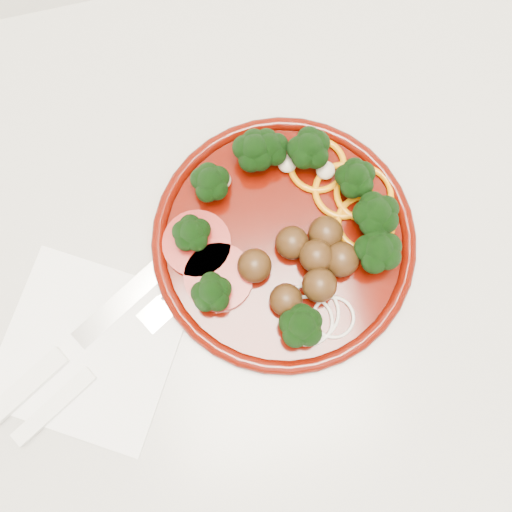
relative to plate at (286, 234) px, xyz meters
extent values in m
cube|color=beige|center=(-0.04, 0.00, -0.48)|extent=(2.40, 0.60, 0.87)
cube|color=#B7B5AD|center=(-0.04, 0.00, -0.03)|extent=(2.40, 0.60, 0.03)
cylinder|color=#450802|center=(0.00, 0.00, -0.01)|extent=(0.25, 0.25, 0.01)
torus|color=#450802|center=(0.00, 0.00, -0.01)|extent=(0.26, 0.26, 0.01)
sphere|color=#412910|center=(-0.02, -0.06, 0.01)|extent=(0.03, 0.03, 0.03)
sphere|color=#412910|center=(0.04, -0.01, 0.01)|extent=(0.03, 0.03, 0.03)
sphere|color=#412910|center=(0.00, -0.01, 0.01)|extent=(0.03, 0.03, 0.03)
sphere|color=#412910|center=(0.02, -0.06, 0.01)|extent=(0.03, 0.03, 0.03)
sphere|color=#412910|center=(0.02, -0.03, 0.01)|extent=(0.03, 0.03, 0.03)
sphere|color=#412910|center=(0.04, -0.04, 0.01)|extent=(0.03, 0.03, 0.03)
sphere|color=#412910|center=(-0.04, -0.02, 0.01)|extent=(0.03, 0.03, 0.03)
torus|color=orange|center=(0.06, 0.03, 0.00)|extent=(0.06, 0.06, 0.01)
torus|color=orange|center=(0.08, -0.01, 0.00)|extent=(0.06, 0.06, 0.01)
torus|color=orange|center=(0.05, 0.06, 0.00)|extent=(0.06, 0.06, 0.01)
torus|color=orange|center=(0.08, 0.02, 0.00)|extent=(0.06, 0.06, 0.01)
cylinder|color=#720A07|center=(-0.09, 0.01, 0.00)|extent=(0.07, 0.07, 0.01)
cylinder|color=#720A07|center=(-0.07, -0.03, 0.00)|extent=(0.07, 0.07, 0.01)
torus|color=beige|center=(0.00, -0.08, 0.00)|extent=(0.05, 0.05, 0.00)
torus|color=beige|center=(0.02, -0.09, 0.00)|extent=(0.04, 0.04, 0.00)
torus|color=beige|center=(0.00, -0.08, 0.00)|extent=(0.06, 0.06, 0.00)
ellipsoid|color=#C6B793|center=(0.02, 0.07, 0.00)|extent=(0.02, 0.02, 0.01)
ellipsoid|color=#C6B793|center=(-0.05, 0.07, 0.00)|extent=(0.02, 0.02, 0.01)
ellipsoid|color=#C6B793|center=(0.05, 0.05, 0.00)|extent=(0.02, 0.02, 0.01)
cube|color=white|center=(-0.21, -0.06, -0.02)|extent=(0.22, 0.22, 0.00)
cube|color=silver|center=(-0.16, -0.02, -0.01)|extent=(0.12, 0.08, 0.00)
cube|color=white|center=(-0.27, -0.08, -0.01)|extent=(0.09, 0.06, 0.01)
cube|color=white|center=(-0.25, -0.11, -0.01)|extent=(0.08, 0.06, 0.01)
cube|color=silver|center=(-0.14, -0.04, -0.01)|extent=(0.04, 0.04, 0.00)
cube|color=silver|center=(-0.11, -0.04, -0.01)|extent=(0.03, 0.02, 0.00)
cube|color=silver|center=(-0.11, -0.03, -0.01)|extent=(0.03, 0.02, 0.00)
cube|color=silver|center=(-0.12, -0.03, -0.01)|extent=(0.03, 0.02, 0.00)
cube|color=silver|center=(-0.12, -0.02, -0.01)|extent=(0.03, 0.02, 0.00)
camera|label=1|loc=(-0.06, -0.14, 0.59)|focal=45.00mm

